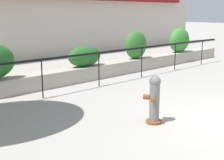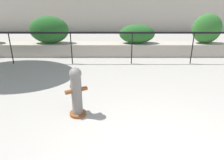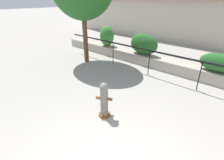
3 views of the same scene
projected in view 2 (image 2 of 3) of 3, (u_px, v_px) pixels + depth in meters
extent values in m
cube|color=#ADA393|center=(130.00, 49.00, 8.86)|extent=(18.00, 0.70, 0.50)
cube|color=black|center=(133.00, 33.00, 7.51)|extent=(15.00, 0.05, 0.06)
cylinder|color=black|center=(12.00, 48.00, 7.73)|extent=(0.04, 0.04, 1.15)
cylinder|color=black|center=(72.00, 48.00, 7.73)|extent=(0.04, 0.04, 1.15)
cylinder|color=black|center=(132.00, 48.00, 7.72)|extent=(0.04, 0.04, 1.15)
cylinder|color=black|center=(193.00, 48.00, 7.72)|extent=(0.04, 0.04, 1.15)
ellipsoid|color=#235B23|center=(50.00, 30.00, 8.57)|extent=(1.55, 0.68, 1.06)
ellipsoid|color=#235B23|center=(138.00, 34.00, 8.62)|extent=(1.41, 0.63, 0.74)
ellipsoid|color=#2D6B28|center=(208.00, 29.00, 8.54)|extent=(1.17, 0.58, 1.15)
cylinder|color=brown|center=(79.00, 114.00, 4.71)|extent=(0.48, 0.48, 0.06)
cylinder|color=slate|center=(77.00, 95.00, 4.54)|extent=(0.30, 0.30, 0.85)
sphere|color=slate|center=(76.00, 74.00, 4.36)|extent=(0.25, 0.25, 0.25)
cylinder|color=brown|center=(74.00, 87.00, 4.64)|extent=(0.17, 0.18, 0.11)
cylinder|color=brown|center=(85.00, 89.00, 4.58)|extent=(0.15, 0.14, 0.09)
cylinder|color=brown|center=(69.00, 92.00, 4.42)|extent=(0.15, 0.14, 0.09)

